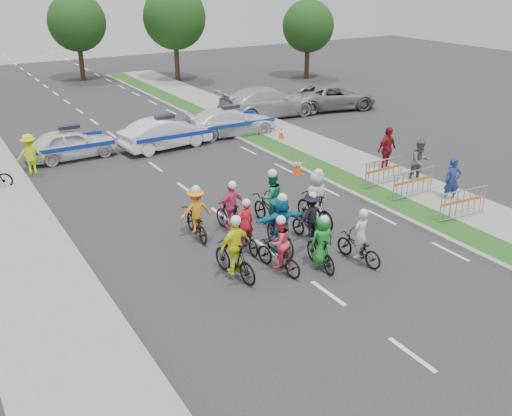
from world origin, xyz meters
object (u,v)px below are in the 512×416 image
rider_9 (232,213)px  tree_2 (308,26)px  marshal_hiviz (30,154)px  tree_1 (175,18)px  rider_6 (245,233)px  rider_4 (310,222)px  cone_1 (281,134)px  police_car_0 (71,144)px  cone_0 (298,166)px  rider_2 (279,251)px  spectator_2 (387,149)px  rider_10 (196,217)px  barrier_0 (463,205)px  rider_0 (359,244)px  rider_5 (281,227)px  police_car_2 (231,122)px  barrier_2 (384,173)px  rider_3 (235,254)px  civilian_suv (333,97)px  rider_1 (321,247)px  barrier_1 (413,185)px  spectator_0 (452,181)px  tree_4 (77,22)px  rider_8 (271,205)px  civilian_sedan (268,102)px  police_car_1 (166,133)px  spectator_1 (420,161)px

rider_9 → tree_2: (18.36, 21.41, 3.15)m
marshal_hiviz → tree_1: 21.53m
rider_9 → rider_6: bearing=72.3°
rider_4 → cone_1: (5.41, 9.80, -0.31)m
police_car_0 → cone_0: bearing=-135.2°
rider_2 → tree_2: (18.47, 24.33, 3.19)m
rider_6 → rider_9: size_ratio=0.95×
spectator_2 → tree_2: bearing=53.2°
rider_2 → rider_10: 3.33m
rider_9 → rider_10: 1.15m
rider_6 → barrier_0: bearing=168.9°
rider_0 → marshal_hiviz: size_ratio=1.02×
rider_0 → rider_4: bearing=-84.8°
rider_5 → rider_6: size_ratio=1.13×
police_car_2 → barrier_2: bearing=-163.0°
rider_3 → civilian_suv: bearing=-143.5°
rider_1 → barrier_1: bearing=-150.2°
barrier_1 → tree_2: bearing=63.1°
barrier_0 → tree_1: tree_1 is taller
rider_4 → police_car_0: bearing=-77.2°
rider_2 → rider_9: 2.92m
spectator_0 → tree_4: tree_4 is taller
police_car_2 → tree_4: bearing=14.8°
rider_9 → police_car_0: size_ratio=0.45×
rider_8 → rider_6: bearing=32.0°
civilian_sedan → marshal_hiviz: (-13.55, -3.31, 0.01)m
rider_1 → barrier_0: 6.04m
rider_1 → tree_1: size_ratio=0.24×
police_car_1 → spectator_1: spectator_1 is taller
rider_5 → tree_4: 31.64m
police_car_1 → cone_1: bearing=-115.5°
cone_1 → barrier_1: bearing=-90.8°
rider_9 → barrier_1: (7.06, -0.91, -0.13)m
rider_2 → rider_10: (-1.01, 3.17, 0.04)m
rider_9 → tree_4: 29.81m
rider_3 → barrier_2: size_ratio=0.95×
rider_0 → rider_9: 4.24m
police_car_1 → cone_1: size_ratio=6.14×
rider_1 → police_car_0: size_ratio=0.42×
rider_0 → barrier_1: size_ratio=0.86×
rider_8 → spectator_2: bearing=-163.8°
cone_1 → rider_3: bearing=-128.7°
tree_4 → tree_2: bearing=-28.1°
cone_0 → cone_1: 4.99m
rider_9 → rider_5: bearing=100.5°
rider_10 → police_car_0: size_ratio=0.45×
rider_1 → police_car_2: size_ratio=0.35×
rider_3 → cone_1: bearing=-136.9°
police_car_0 → police_car_2: police_car_2 is taller
rider_5 → barrier_0: size_ratio=0.95×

